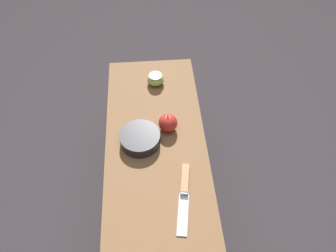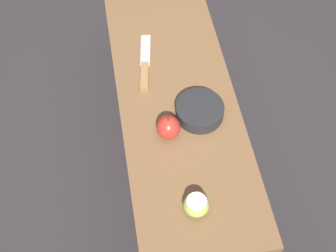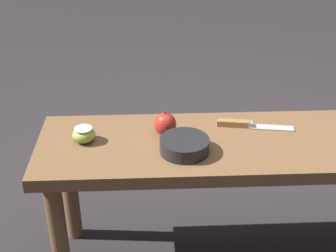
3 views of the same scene
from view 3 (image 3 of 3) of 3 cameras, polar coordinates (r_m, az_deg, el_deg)
name	(u,v)px [view 3 (image 3 of 3)]	position (r m, az deg, el deg)	size (l,w,h in m)	color
wooden_bench	(238,160)	(1.49, 8.59, -4.06)	(1.24, 0.37, 0.47)	brown
knife	(244,124)	(1.52, 9.25, 0.19)	(0.25, 0.07, 0.02)	#B7BABF
apple_whole	(165,124)	(1.45, -0.36, 0.25)	(0.07, 0.07, 0.08)	red
apple_cut	(84,134)	(1.44, -10.23, -1.02)	(0.07, 0.07, 0.05)	#9EB747
bowl	(185,145)	(1.37, 2.03, -2.37)	(0.15, 0.15, 0.04)	#232326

